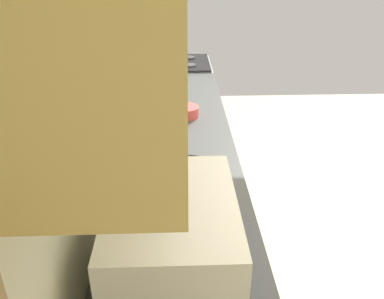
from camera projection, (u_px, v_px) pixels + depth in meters
ground_plane at (361, 277)px, 2.56m from camera, size 6.74×6.74×0.00m
wall_back at (98, 58)px, 1.86m from camera, size 4.34×0.12×2.83m
counter_run at (180, 264)px, 2.03m from camera, size 3.56×0.63×0.90m
oven_range at (178, 109)px, 3.86m from camera, size 0.59×0.62×1.08m
microwave at (174, 245)px, 1.24m from camera, size 0.53×0.39×0.33m
bowl at (186, 111)px, 2.55m from camera, size 0.16×0.16×0.07m
kettle at (192, 177)px, 1.75m from camera, size 0.16×0.11×0.19m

